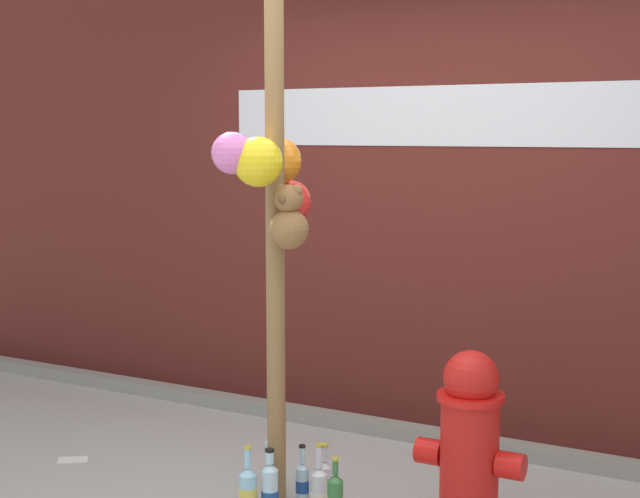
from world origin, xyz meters
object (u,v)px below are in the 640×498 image
at_px(bottle_2, 248,494).
at_px(bottle_3, 319,490).
at_px(bottle_4, 270,492).
at_px(memorial_post, 273,128).
at_px(fire_hydrant, 470,440).
at_px(bottle_6, 278,469).
at_px(bottle_0, 302,483).
at_px(bottle_7, 324,480).
at_px(bottle_1, 272,459).

bearing_deg(bottle_2, bottle_3, 47.07).
height_order(bottle_3, bottle_4, bottle_4).
bearing_deg(memorial_post, bottle_4, -68.86).
bearing_deg(memorial_post, fire_hydrant, 17.28).
xyz_separation_m(fire_hydrant, bottle_3, (-0.64, -0.18, -0.28)).
bearing_deg(fire_hydrant, memorial_post, -162.72).
relative_size(bottle_4, bottle_6, 0.99).
relative_size(bottle_0, bottle_3, 0.89).
xyz_separation_m(memorial_post, bottle_7, (0.16, 0.17, -1.62)).
distance_m(memorial_post, bottle_1, 1.64).
bearing_deg(bottle_7, bottle_6, -178.82).
bearing_deg(memorial_post, bottle_0, 57.28).
bearing_deg(fire_hydrant, bottle_7, -172.42).
bearing_deg(bottle_1, bottle_6, -45.13).
xyz_separation_m(bottle_2, bottle_4, (0.08, 0.06, 0.00)).
bearing_deg(bottle_6, bottle_4, -65.83).
height_order(bottle_0, bottle_7, bottle_7).
relative_size(fire_hydrant, bottle_4, 2.34).
bearing_deg(fire_hydrant, bottle_6, -174.10).
xyz_separation_m(memorial_post, fire_hydrant, (0.83, 0.26, -1.35)).
relative_size(bottle_0, bottle_6, 0.85).
bearing_deg(bottle_1, bottle_2, -71.41).
bearing_deg(bottle_2, fire_hydrant, 26.15).
bearing_deg(bottle_6, bottle_7, 1.18).
height_order(memorial_post, bottle_1, memorial_post).
xyz_separation_m(bottle_3, bottle_6, (-0.27, 0.09, 0.02)).
distance_m(fire_hydrant, bottle_2, 1.00).
bearing_deg(bottle_7, bottle_2, -120.21).
relative_size(bottle_0, bottle_1, 0.87).
bearing_deg(memorial_post, bottle_6, 116.13).
height_order(fire_hydrant, bottle_1, fire_hydrant).
relative_size(bottle_1, bottle_7, 1.13).
xyz_separation_m(bottle_3, bottle_7, (-0.03, 0.09, 0.01)).
relative_size(bottle_2, bottle_3, 1.08).
distance_m(fire_hydrant, bottle_3, 0.73).
bearing_deg(bottle_6, bottle_3, -18.36).
bearing_deg(bottle_4, bottle_6, 114.17).
height_order(bottle_1, bottle_7, bottle_1).
xyz_separation_m(memorial_post, bottle_3, (0.19, 0.07, -1.63)).
xyz_separation_m(bottle_1, bottle_3, (0.37, -0.19, -0.02)).
bearing_deg(bottle_7, bottle_1, 164.31).
distance_m(memorial_post, bottle_0, 1.64).
relative_size(bottle_1, bottle_3, 1.02).
bearing_deg(bottle_3, memorial_post, -158.47).
distance_m(fire_hydrant, bottle_1, 1.05).
bearing_deg(bottle_3, bottle_0, 158.97).
height_order(memorial_post, bottle_2, memorial_post).
xyz_separation_m(bottle_1, bottle_6, (0.10, -0.10, -0.00)).
distance_m(bottle_3, bottle_6, 0.29).
height_order(bottle_3, bottle_6, bottle_6).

